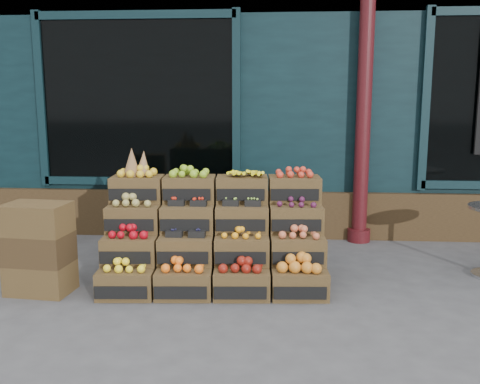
{
  "coord_description": "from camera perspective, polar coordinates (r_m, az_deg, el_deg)",
  "views": [
    {
      "loc": [
        0.18,
        -4.56,
        1.79
      ],
      "look_at": [
        -0.2,
        0.7,
        0.85
      ],
      "focal_mm": 40.0,
      "sensor_mm": 36.0,
      "label": 1
    }
  ],
  "objects": [
    {
      "name": "shop_facade",
      "position": [
        9.69,
        3.18,
        13.69
      ],
      "size": [
        12.0,
        6.24,
        4.8
      ],
      "color": "black",
      "rests_on": "ground"
    },
    {
      "name": "shopkeeper",
      "position": [
        7.75,
        -11.0,
        4.77
      ],
      "size": [
        0.88,
        0.66,
        2.19
      ],
      "primitive_type": "imported",
      "rotation": [
        0.0,
        0.0,
        2.96
      ],
      "color": "#1B5F25",
      "rests_on": "ground"
    },
    {
      "name": "ground",
      "position": [
        4.9,
        1.77,
        -11.32
      ],
      "size": [
        60.0,
        60.0,
        0.0
      ],
      "primitive_type": "plane",
      "color": "#464649",
      "rests_on": "ground"
    },
    {
      "name": "crate_display",
      "position": [
        5.24,
        -2.74,
        -5.28
      ],
      "size": [
        2.14,
        1.14,
        1.3
      ],
      "rotation": [
        0.0,
        0.0,
        0.07
      ],
      "color": "#49361D",
      "rests_on": "ground"
    },
    {
      "name": "spare_crates",
      "position": [
        5.26,
        -20.66,
        -5.65
      ],
      "size": [
        0.6,
        0.44,
        0.84
      ],
      "rotation": [
        0.0,
        0.0,
        -0.1
      ],
      "color": "#49361D",
      "rests_on": "ground"
    }
  ]
}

